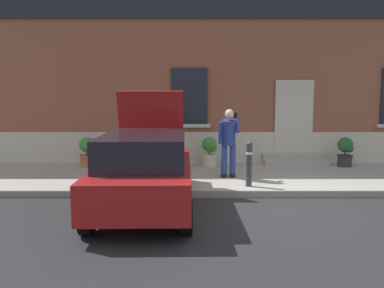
{
  "coord_description": "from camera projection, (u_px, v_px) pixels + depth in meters",
  "views": [
    {
      "loc": [
        -1.59,
        -7.63,
        2.24
      ],
      "look_at": [
        -1.59,
        1.6,
        1.1
      ],
      "focal_mm": 37.27,
      "sensor_mm": 36.0,
      "label": 1
    }
  ],
  "objects": [
    {
      "name": "curb_edge",
      "position": [
        264.0,
        194.0,
        8.77
      ],
      "size": [
        24.0,
        0.12,
        0.15
      ],
      "primitive_type": "cube",
      "color": "gray",
      "rests_on": "ground"
    },
    {
      "name": "ground_plane",
      "position": [
        273.0,
        209.0,
        7.85
      ],
      "size": [
        80.0,
        80.0,
        0.0
      ],
      "primitive_type": "plane",
      "color": "#232326"
    },
    {
      "name": "entrance_stoop",
      "position": [
        294.0,
        160.0,
        12.12
      ],
      "size": [
        1.9,
        0.64,
        0.32
      ],
      "color": "#9E998E",
      "rests_on": "sidewalk"
    },
    {
      "name": "sidewalk",
      "position": [
        252.0,
        177.0,
        10.62
      ],
      "size": [
        24.0,
        3.6,
        0.15
      ],
      "primitive_type": "cube",
      "color": "#99968E",
      "rests_on": "ground"
    },
    {
      "name": "person_on_phone",
      "position": [
        229.0,
        139.0,
        9.98
      ],
      "size": [
        0.51,
        0.51,
        1.74
      ],
      "rotation": [
        0.0,
        0.0,
        -0.23
      ],
      "color": "navy",
      "rests_on": "sidewalk"
    },
    {
      "name": "planter_charcoal",
      "position": [
        345.0,
        151.0,
        11.65
      ],
      "size": [
        0.44,
        0.44,
        0.86
      ],
      "color": "#2D2D30",
      "rests_on": "sidewalk"
    },
    {
      "name": "planter_terracotta",
      "position": [
        87.0,
        151.0,
        11.66
      ],
      "size": [
        0.44,
        0.44,
        0.86
      ],
      "color": "#B25B38",
      "rests_on": "sidewalk"
    },
    {
      "name": "building_facade",
      "position": [
        242.0,
        48.0,
        12.64
      ],
      "size": [
        24.0,
        1.52,
        7.5
      ],
      "color": "brown",
      "rests_on": "ground"
    },
    {
      "name": "bollard_near_person",
      "position": [
        249.0,
        162.0,
        9.1
      ],
      "size": [
        0.15,
        0.15,
        1.04
      ],
      "color": "#333338",
      "rests_on": "sidewalk"
    },
    {
      "name": "hatchback_car_red",
      "position": [
        145.0,
        170.0,
        7.72
      ],
      "size": [
        1.85,
        4.1,
        2.34
      ],
      "color": "maroon",
      "rests_on": "ground"
    },
    {
      "name": "planter_cream",
      "position": [
        210.0,
        151.0,
        11.77
      ],
      "size": [
        0.44,
        0.44,
        0.86
      ],
      "color": "beige",
      "rests_on": "sidewalk"
    },
    {
      "name": "planter_olive",
      "position": [
        173.0,
        152.0,
        11.56
      ],
      "size": [
        0.44,
        0.44,
        0.86
      ],
      "color": "#606B38",
      "rests_on": "sidewalk"
    }
  ]
}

